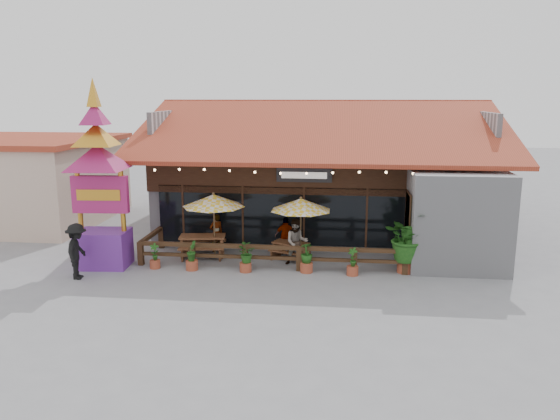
# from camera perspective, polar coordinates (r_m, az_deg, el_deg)

# --- Properties ---
(ground) EXTENTS (100.00, 100.00, 0.00)m
(ground) POSITION_cam_1_polar(r_m,az_deg,el_deg) (20.58, 3.51, -5.94)
(ground) COLOR gray
(ground) RESTS_ON ground
(restaurant_building) EXTENTS (15.50, 14.73, 6.09)m
(restaurant_building) POSITION_cam_1_polar(r_m,az_deg,el_deg) (26.50, 4.89, 2.99)
(restaurant_building) COLOR #B5B4BA
(restaurant_building) RESTS_ON ground
(patio_railing) EXTENTS (10.00, 2.60, 0.92)m
(patio_railing) POSITION_cam_1_polar(r_m,az_deg,el_deg) (20.37, -2.87, -4.31)
(patio_railing) COLOR #402B17
(patio_railing) RESTS_ON ground
(neighbor_building) EXTENTS (8.40, 8.40, 4.22)m
(neighbor_building) POSITION_cam_1_polar(r_m,az_deg,el_deg) (30.42, -25.28, 2.91)
(neighbor_building) COLOR beige
(neighbor_building) RESTS_ON ground
(umbrella_left) EXTENTS (2.63, 2.63, 2.62)m
(umbrella_left) POSITION_cam_1_polar(r_m,az_deg,el_deg) (21.30, -6.95, 0.96)
(umbrella_left) COLOR brown
(umbrella_left) RESTS_ON ground
(umbrella_right) EXTENTS (3.10, 3.10, 2.53)m
(umbrella_right) POSITION_cam_1_polar(r_m,az_deg,el_deg) (20.79, 2.19, 0.55)
(umbrella_right) COLOR brown
(umbrella_right) RESTS_ON ground
(picnic_table_left) EXTENTS (1.99, 1.78, 0.86)m
(picnic_table_left) POSITION_cam_1_polar(r_m,az_deg,el_deg) (21.87, -8.09, -3.38)
(picnic_table_left) COLOR brown
(picnic_table_left) RESTS_ON ground
(picnic_table_right) EXTENTS (1.74, 1.63, 0.67)m
(picnic_table_right) POSITION_cam_1_polar(r_m,az_deg,el_deg) (21.40, 1.13, -3.95)
(picnic_table_right) COLOR brown
(picnic_table_right) RESTS_ON ground
(thai_sign_tower) EXTENTS (2.94, 2.94, 7.44)m
(thai_sign_tower) POSITION_cam_1_polar(r_m,az_deg,el_deg) (20.84, -18.49, 4.77)
(thai_sign_tower) COLOR #682893
(thai_sign_tower) RESTS_ON ground
(tropical_plant) EXTENTS (2.13, 2.14, 2.24)m
(tropical_plant) POSITION_cam_1_polar(r_m,az_deg,el_deg) (20.08, 13.11, -2.89)
(tropical_plant) COLOR #9A422A
(tropical_plant) RESTS_ON ground
(diner_a) EXTENTS (0.69, 0.66, 1.59)m
(diner_a) POSITION_cam_1_polar(r_m,az_deg,el_deg) (22.42, -6.67, -2.39)
(diner_a) COLOR #382011
(diner_a) RESTS_ON ground
(diner_b) EXTENTS (0.94, 0.78, 1.76)m
(diner_b) POSITION_cam_1_polar(r_m,az_deg,el_deg) (20.57, 1.74, -3.36)
(diner_b) COLOR #382011
(diner_b) RESTS_ON ground
(diner_c) EXTENTS (0.92, 0.47, 1.52)m
(diner_c) POSITION_cam_1_polar(r_m,az_deg,el_deg) (21.94, 0.62, -2.72)
(diner_c) COLOR #382011
(diner_c) RESTS_ON ground
(pedestrian) EXTENTS (0.93, 1.37, 1.97)m
(pedestrian) POSITION_cam_1_polar(r_m,az_deg,el_deg) (20.26, -20.44, -4.06)
(pedestrian) COLOR black
(pedestrian) RESTS_ON ground
(planter_a) EXTENTS (0.39, 0.39, 0.95)m
(planter_a) POSITION_cam_1_polar(r_m,az_deg,el_deg) (20.79, -12.95, -4.89)
(planter_a) COLOR #9A422A
(planter_a) RESTS_ON ground
(planter_b) EXTENTS (0.45, 0.45, 1.10)m
(planter_b) POSITION_cam_1_polar(r_m,az_deg,el_deg) (20.30, -9.21, -4.86)
(planter_b) COLOR #9A422A
(planter_b) RESTS_ON ground
(planter_c) EXTENTS (0.80, 0.75, 1.06)m
(planter_c) POSITION_cam_1_polar(r_m,az_deg,el_deg) (19.85, -3.63, -4.82)
(planter_c) COLOR #9A422A
(planter_c) RESTS_ON ground
(planter_d) EXTENTS (0.52, 0.52, 1.11)m
(planter_d) POSITION_cam_1_polar(r_m,az_deg,el_deg) (19.79, 2.80, -5.04)
(planter_d) COLOR #9A422A
(planter_d) RESTS_ON ground
(planter_e) EXTENTS (0.44, 0.42, 1.02)m
(planter_e) POSITION_cam_1_polar(r_m,az_deg,el_deg) (19.65, 7.60, -5.58)
(planter_e) COLOR #9A422A
(planter_e) RESTS_ON ground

